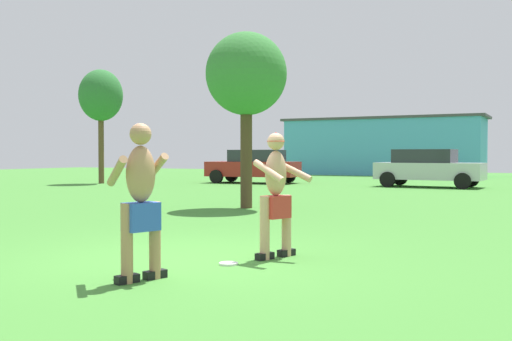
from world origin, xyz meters
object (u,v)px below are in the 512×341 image
Objects in this scene: tree_behind_players at (246,76)px; player_with_cap at (276,189)px; frisbee at (229,264)px; tree_near_building at (101,96)px; car_silver_near_post at (428,167)px; car_red_mid_lot at (254,166)px; player_in_blue at (141,198)px.

player_with_cap is at bearing -58.98° from tree_behind_players.
tree_behind_players is at bearing 121.02° from player_with_cap.
tree_near_building is (-15.42, 15.03, 4.07)m from frisbee.
tree_behind_players reaches higher than car_silver_near_post.
car_red_mid_lot is at bearing -178.07° from car_silver_near_post.
car_red_mid_lot is 13.24m from tree_behind_players.
player_in_blue is at bearing -69.68° from tree_behind_players.
frisbee is at bearing -86.60° from car_silver_near_post.
player_with_cap reaches higher than frisbee.
player_in_blue is 0.32× the size of tree_near_building.
frisbee is 8.44m from tree_behind_players.
car_silver_near_post is (-0.73, 20.12, -0.09)m from player_in_blue.
frisbee is 20.75m from car_red_mid_lot.
frisbee is 0.05× the size of tree_behind_players.
tree_behind_players reaches higher than frisbee.
tree_behind_players is (-3.42, 6.94, 3.36)m from frisbee.
player_with_cap is 20.25m from car_red_mid_lot.
tree_behind_players reaches higher than player_in_blue.
frisbee is 0.05× the size of car_red_mid_lot.
tree_behind_players reaches higher than player_with_cap.
car_red_mid_lot is 0.84× the size of tree_near_building.
car_silver_near_post is at bearing 94.56° from player_with_cap.
player_in_blue is 20.13m from car_silver_near_post.
tree_near_building is at bearing 137.71° from player_with_cap.
tree_near_building is at bearing -164.95° from car_silver_near_post.
car_silver_near_post and car_red_mid_lot have the same top height.
player_with_cap is at bearing -62.04° from car_red_mid_lot.
car_silver_near_post reaches higher than frisbee.
car_silver_near_post is at bearing 79.08° from tree_behind_players.
player_with_cap is 21.51m from tree_near_building.
frisbee is at bearing -44.26° from tree_near_building.
car_silver_near_post is (-1.12, 18.87, 0.81)m from frisbee.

